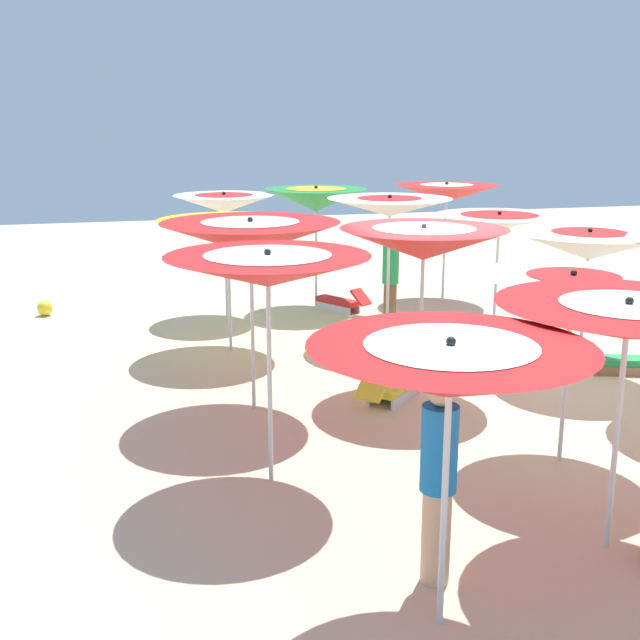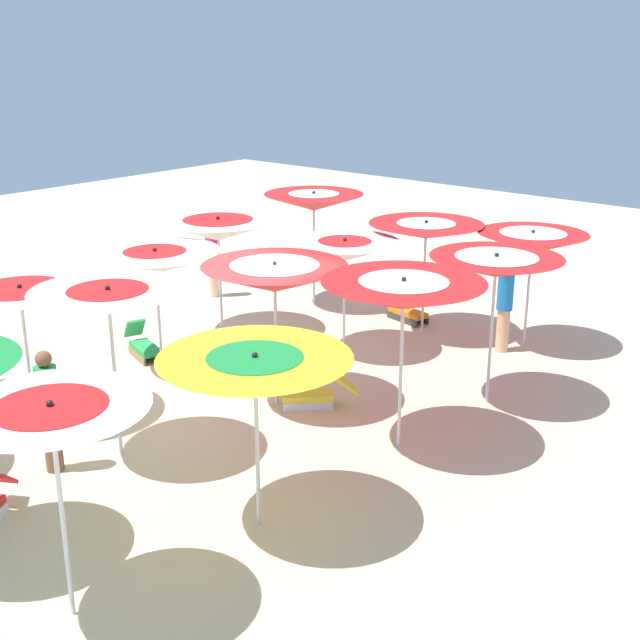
% 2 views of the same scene
% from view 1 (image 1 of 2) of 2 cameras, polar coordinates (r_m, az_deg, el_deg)
% --- Properties ---
extents(ground, '(40.71, 40.71, 0.04)m').
position_cam_1_polar(ground, '(11.95, 8.28, -4.38)').
color(ground, beige).
extents(beach_umbrella_2, '(2.26, 2.26, 2.21)m').
position_cam_1_polar(beach_umbrella_2, '(12.33, 18.53, 5.03)').
color(beach_umbrella_2, silver).
rests_on(beach_umbrella_2, ground).
extents(beach_umbrella_3, '(2.24, 2.24, 2.16)m').
position_cam_1_polar(beach_umbrella_3, '(14.54, 12.58, 6.66)').
color(beach_umbrella_3, silver).
rests_on(beach_umbrella_3, ground).
extents(beach_umbrella_4, '(2.14, 2.14, 2.47)m').
position_cam_1_polar(beach_umbrella_4, '(16.99, 8.96, 8.88)').
color(beach_umbrella_4, silver).
rests_on(beach_umbrella_4, ground).
extents(beach_umbrella_5, '(2.22, 2.22, 2.30)m').
position_cam_1_polar(beach_umbrella_5, '(7.20, 20.98, -0.08)').
color(beach_umbrella_5, silver).
rests_on(beach_umbrella_5, ground).
extents(beach_umbrella_6, '(2.02, 2.02, 2.18)m').
position_cam_1_polar(beach_umbrella_6, '(8.99, 17.46, 1.92)').
color(beach_umbrella_6, silver).
rests_on(beach_umbrella_6, ground).
extents(beach_umbrella_7, '(2.27, 2.27, 2.38)m').
position_cam_1_polar(beach_umbrella_7, '(10.92, 7.35, 5.43)').
color(beach_umbrella_7, silver).
rests_on(beach_umbrella_7, ground).
extents(beach_umbrella_8, '(2.10, 2.10, 2.51)m').
position_cam_1_polar(beach_umbrella_8, '(13.60, 4.96, 8.00)').
color(beach_umbrella_8, silver).
rests_on(beach_umbrella_8, ground).
extents(beach_umbrella_9, '(2.03, 2.03, 2.45)m').
position_cam_1_polar(beach_umbrella_9, '(16.10, -0.28, 8.55)').
color(beach_umbrella_9, silver).
rests_on(beach_umbrella_9, ground).
extents(beach_umbrella_10, '(2.04, 2.04, 2.27)m').
position_cam_1_polar(beach_umbrella_10, '(5.72, 9.20, -3.53)').
color(beach_umbrella_10, silver).
rests_on(beach_umbrella_10, ground).
extents(beach_umbrella_11, '(2.07, 2.07, 2.49)m').
position_cam_1_polar(beach_umbrella_11, '(8.03, -3.72, 3.55)').
color(beach_umbrella_11, silver).
rests_on(beach_umbrella_11, ground).
extents(beach_umbrella_12, '(2.28, 2.28, 2.54)m').
position_cam_1_polar(beach_umbrella_12, '(10.21, -4.95, 5.89)').
color(beach_umbrella_12, silver).
rests_on(beach_umbrella_12, ground).
extents(beach_umbrella_13, '(2.26, 2.26, 2.24)m').
position_cam_1_polar(beach_umbrella_13, '(13.01, -6.57, 6.31)').
color(beach_umbrella_13, silver).
rests_on(beach_umbrella_13, ground).
extents(beach_umbrella_14, '(1.91, 1.91, 2.40)m').
position_cam_1_polar(beach_umbrella_14, '(15.43, -6.82, 8.21)').
color(beach_umbrella_14, silver).
rests_on(beach_umbrella_14, ground).
extents(lounger_0, '(1.17, 0.70, 0.62)m').
position_cam_1_polar(lounger_0, '(12.96, 20.81, -2.64)').
color(lounger_0, olive).
rests_on(lounger_0, ground).
extents(lounger_1, '(1.13, 1.13, 0.58)m').
position_cam_1_polar(lounger_1, '(10.91, 4.95, -4.80)').
color(lounger_1, silver).
rests_on(lounger_1, ground).
extents(lounger_2, '(0.92, 1.26, 0.52)m').
position_cam_1_polar(lounger_2, '(16.01, 1.45, 1.30)').
color(lounger_2, silver).
rests_on(lounger_2, ground).
extents(beachgoer_1, '(0.30, 0.30, 1.74)m').
position_cam_1_polar(beachgoer_1, '(14.71, 5.02, 3.00)').
color(beachgoer_1, brown).
rests_on(beachgoer_1, ground).
extents(beachgoer_2, '(0.30, 0.30, 1.77)m').
position_cam_1_polar(beachgoer_2, '(6.66, 8.38, -11.01)').
color(beachgoer_2, '#D8A87F').
rests_on(beachgoer_2, ground).
extents(beach_ball, '(0.30, 0.30, 0.30)m').
position_cam_1_polar(beach_ball, '(16.52, -18.94, 0.79)').
color(beach_ball, yellow).
rests_on(beach_ball, ground).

